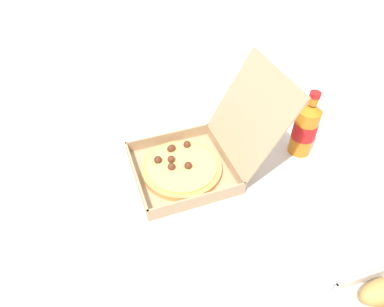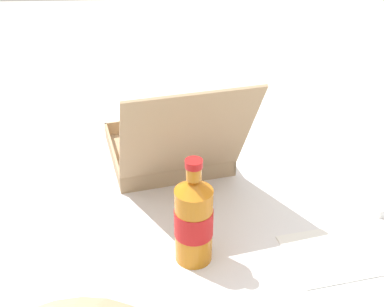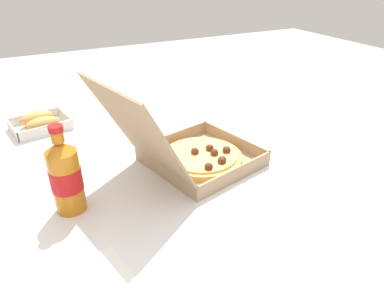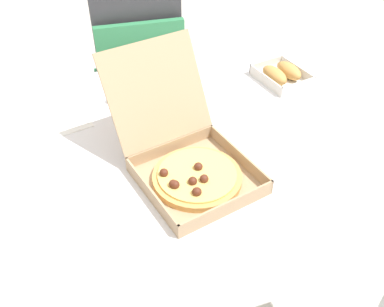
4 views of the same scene
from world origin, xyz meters
The scene contains 6 objects.
ground_plane centered at (0.00, 0.00, 0.00)m, with size 10.00×10.00×0.00m, color beige.
dining_table centered at (0.00, 0.00, 0.65)m, with size 1.38×1.06×0.71m.
pizza_box_open centered at (0.07, -0.12, 0.76)m, with size 0.38×0.48×0.30m.
cola_bottle centered at (0.03, 0.23, 0.81)m, with size 0.07×0.07×0.22m.
paper_menu centered at (-0.26, 0.24, 0.71)m, with size 0.21×0.15×0.00m, color white.
napkin_pile centered at (-0.44, 0.08, 0.72)m, with size 0.11×0.11×0.02m, color white.
Camera 1 is at (0.78, -0.21, 1.45)m, focal length 30.99 mm.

